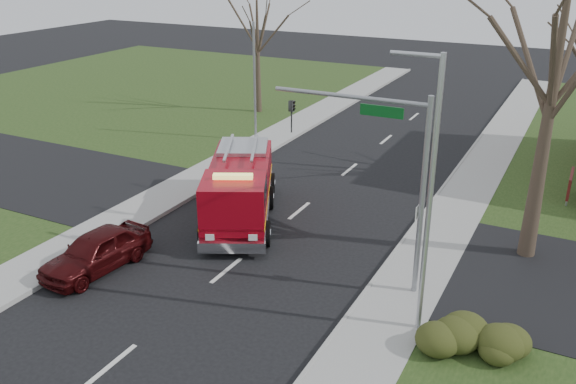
% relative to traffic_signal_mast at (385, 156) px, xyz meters
% --- Properties ---
extents(ground, '(120.00, 120.00, 0.00)m').
position_rel_traffic_signal_mast_xyz_m(ground, '(-5.21, -1.50, -4.71)').
color(ground, black).
rests_on(ground, ground).
extents(sidewalk_right, '(2.40, 80.00, 0.15)m').
position_rel_traffic_signal_mast_xyz_m(sidewalk_right, '(0.99, -1.50, -4.63)').
color(sidewalk_right, gray).
rests_on(sidewalk_right, ground).
extents(sidewalk_left, '(2.40, 80.00, 0.15)m').
position_rel_traffic_signal_mast_xyz_m(sidewalk_left, '(-11.41, -1.50, -4.63)').
color(sidewalk_left, gray).
rests_on(sidewalk_left, ground).
extents(health_center_sign, '(0.12, 2.00, 1.40)m').
position_rel_traffic_signal_mast_xyz_m(health_center_sign, '(5.29, 11.00, -3.83)').
color(health_center_sign, '#561514').
rests_on(health_center_sign, ground).
extents(hedge_corner, '(2.80, 2.00, 0.90)m').
position_rel_traffic_signal_mast_xyz_m(hedge_corner, '(3.79, -2.50, -4.13)').
color(hedge_corner, '#2F3914').
rests_on(hedge_corner, lawn_right).
extents(bare_tree_near, '(6.00, 6.00, 12.00)m').
position_rel_traffic_signal_mast_xyz_m(bare_tree_near, '(4.29, 4.50, 2.71)').
color(bare_tree_near, '#3E3024').
rests_on(bare_tree_near, ground).
extents(bare_tree_left, '(4.50, 4.50, 9.00)m').
position_rel_traffic_signal_mast_xyz_m(bare_tree_left, '(-15.21, 18.50, 0.86)').
color(bare_tree_left, '#3E3024').
rests_on(bare_tree_left, ground).
extents(traffic_signal_mast, '(5.29, 0.18, 6.80)m').
position_rel_traffic_signal_mast_xyz_m(traffic_signal_mast, '(0.00, 0.00, 0.00)').
color(traffic_signal_mast, gray).
rests_on(traffic_signal_mast, ground).
extents(streetlight_pole, '(1.48, 0.16, 8.40)m').
position_rel_traffic_signal_mast_xyz_m(streetlight_pole, '(1.93, -2.00, -0.16)').
color(streetlight_pole, '#B7BABF').
rests_on(streetlight_pole, ground).
extents(utility_pole_far, '(0.14, 0.14, 7.00)m').
position_rel_traffic_signal_mast_xyz_m(utility_pole_far, '(-12.01, 12.50, -1.21)').
color(utility_pole_far, gray).
rests_on(utility_pole_far, ground).
extents(fire_engine, '(5.45, 7.64, 2.94)m').
position_rel_traffic_signal_mast_xyz_m(fire_engine, '(-7.04, 2.49, -3.38)').
color(fire_engine, maroon).
rests_on(fire_engine, ground).
extents(parked_car_maroon, '(2.15, 4.46, 1.47)m').
position_rel_traffic_signal_mast_xyz_m(parked_car_maroon, '(-9.41, -3.52, -3.97)').
color(parked_car_maroon, '#38090A').
rests_on(parked_car_maroon, ground).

